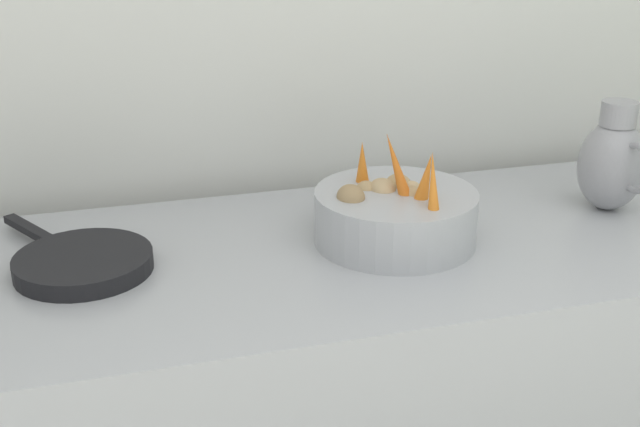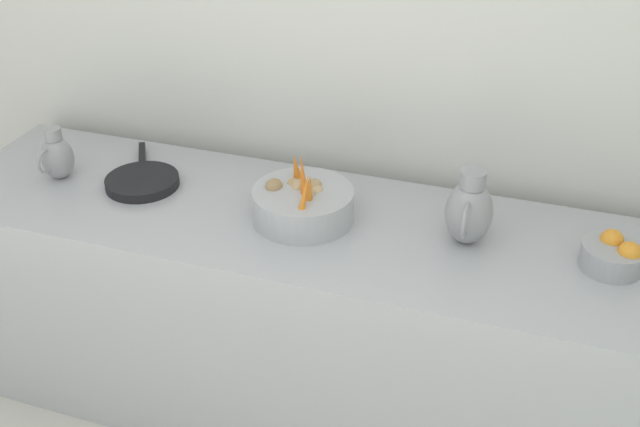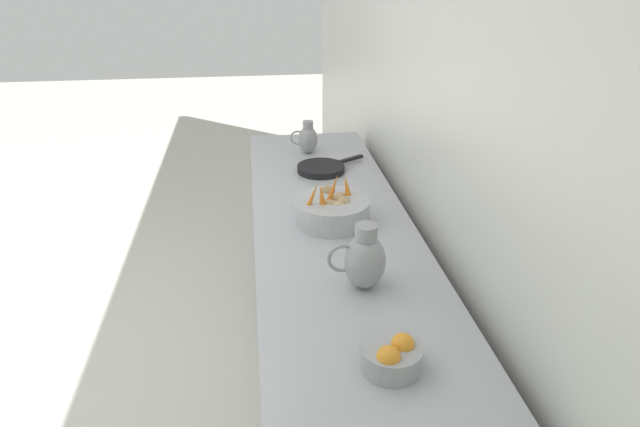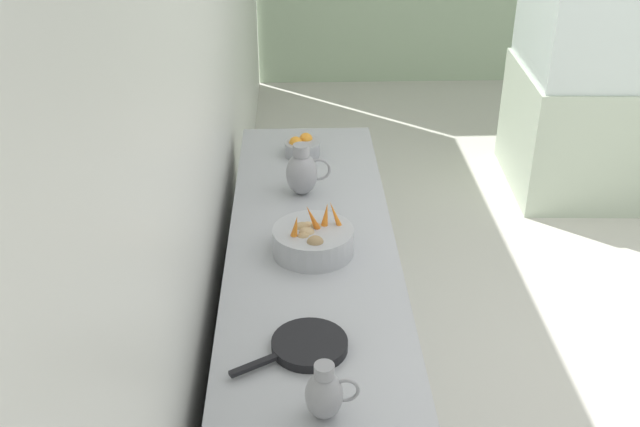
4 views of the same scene
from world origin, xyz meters
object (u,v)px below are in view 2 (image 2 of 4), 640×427
orange_bowl (613,255)px  metal_pitcher_tall (469,211)px  vegetable_colander (303,203)px  skillet_on_counter (142,181)px  metal_pitcher_short (57,156)px

orange_bowl → metal_pitcher_tall: size_ratio=0.73×
vegetable_colander → metal_pitcher_tall: metal_pitcher_tall is taller
orange_bowl → metal_pitcher_tall: (-0.00, -0.44, 0.07)m
vegetable_colander → skillet_on_counter: size_ratio=0.84×
metal_pitcher_short → metal_pitcher_tall: bearing=91.8°
metal_pitcher_short → skillet_on_counter: bearing=98.0°
vegetable_colander → metal_pitcher_short: vegetable_colander is taller
orange_bowl → metal_pitcher_short: (0.04, -1.92, 0.04)m
metal_pitcher_tall → skillet_on_counter: 1.17m
metal_pitcher_short → orange_bowl: bearing=91.3°
vegetable_colander → skillet_on_counter: (-0.03, -0.63, -0.04)m
skillet_on_counter → metal_pitcher_short: bearing=-82.0°
vegetable_colander → skillet_on_counter: vegetable_colander is taller
orange_bowl → skillet_on_counter: (-0.00, -1.61, -0.03)m
metal_pitcher_tall → skillet_on_counter: metal_pitcher_tall is taller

